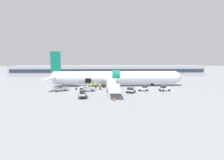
{
  "coord_description": "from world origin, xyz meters",
  "views": [
    {
      "loc": [
        -3.27,
        -42.14,
        7.56
      ],
      "look_at": [
        -0.85,
        0.63,
        2.38
      ],
      "focal_mm": 24.0,
      "sensor_mm": 36.0,
      "label": 1
    }
  ],
  "objects_px": {
    "baggage_cart_empty": "(61,89)",
    "suitcase_on_tarmac_spare": "(93,88)",
    "airplane": "(114,78)",
    "baggage_cart_loading": "(85,87)",
    "baggage_tug_spare": "(164,88)",
    "ground_crew_driver": "(91,86)",
    "ground_crew_loader_b": "(96,85)",
    "suitcase_on_tarmac_upright": "(76,89)",
    "ground_crew_supervisor": "(92,85)",
    "baggage_tug_mid": "(131,90)",
    "baggage_tug_lead": "(82,94)",
    "baggage_cart_queued": "(89,89)",
    "baggage_tug_rear": "(143,88)",
    "ground_crew_loader_a": "(100,86)"
  },
  "relations": [
    {
      "from": "airplane",
      "to": "ground_crew_loader_b",
      "type": "xyz_separation_m",
      "value": [
        -5.63,
        -3.18,
        -1.72
      ]
    },
    {
      "from": "baggage_tug_spare",
      "to": "suitcase_on_tarmac_upright",
      "type": "xyz_separation_m",
      "value": [
        -23.29,
        2.78,
        -0.39
      ]
    },
    {
      "from": "baggage_tug_lead",
      "to": "ground_crew_driver",
      "type": "xyz_separation_m",
      "value": [
        1.08,
        9.38,
        0.2
      ]
    },
    {
      "from": "ground_crew_driver",
      "to": "ground_crew_supervisor",
      "type": "distance_m",
      "value": 2.81
    },
    {
      "from": "baggage_cart_loading",
      "to": "ground_crew_driver",
      "type": "distance_m",
      "value": 2.36
    },
    {
      "from": "baggage_tug_lead",
      "to": "ground_crew_supervisor",
      "type": "distance_m",
      "value": 12.25
    },
    {
      "from": "baggage_cart_loading",
      "to": "ground_crew_loader_a",
      "type": "bearing_deg",
      "value": -24.08
    },
    {
      "from": "ground_crew_supervisor",
      "to": "baggage_cart_loading",
      "type": "bearing_deg",
      "value": -142.62
    },
    {
      "from": "baggage_tug_spare",
      "to": "baggage_cart_loading",
      "type": "xyz_separation_m",
      "value": [
        -21.22,
        4.27,
        -0.21
      ]
    },
    {
      "from": "airplane",
      "to": "baggage_cart_loading",
      "type": "bearing_deg",
      "value": -152.75
    },
    {
      "from": "baggage_cart_empty",
      "to": "suitcase_on_tarmac_spare",
      "type": "relative_size",
      "value": 5.82
    },
    {
      "from": "airplane",
      "to": "ground_crew_loader_b",
      "type": "height_order",
      "value": "airplane"
    },
    {
      "from": "baggage_tug_spare",
      "to": "ground_crew_driver",
      "type": "distance_m",
      "value": 19.52
    },
    {
      "from": "suitcase_on_tarmac_spare",
      "to": "baggage_tug_mid",
      "type": "bearing_deg",
      "value": -30.51
    },
    {
      "from": "baggage_tug_mid",
      "to": "suitcase_on_tarmac_spare",
      "type": "relative_size",
      "value": 3.86
    },
    {
      "from": "baggage_tug_lead",
      "to": "baggage_cart_loading",
      "type": "xyz_separation_m",
      "value": [
        -0.85,
        10.63,
        -0.3
      ]
    },
    {
      "from": "airplane",
      "to": "baggage_tug_spare",
      "type": "height_order",
      "value": "airplane"
    },
    {
      "from": "airplane",
      "to": "suitcase_on_tarmac_spare",
      "type": "distance_m",
      "value": 8.25
    },
    {
      "from": "baggage_cart_queued",
      "to": "ground_crew_loader_b",
      "type": "xyz_separation_m",
      "value": [
        1.51,
        4.91,
        0.36
      ]
    },
    {
      "from": "baggage_tug_spare",
      "to": "baggage_cart_empty",
      "type": "height_order",
      "value": "baggage_tug_spare"
    },
    {
      "from": "baggage_tug_spare",
      "to": "suitcase_on_tarmac_spare",
      "type": "height_order",
      "value": "baggage_tug_spare"
    },
    {
      "from": "suitcase_on_tarmac_spare",
      "to": "ground_crew_supervisor",
      "type": "bearing_deg",
      "value": 100.46
    },
    {
      "from": "baggage_tug_mid",
      "to": "baggage_tug_lead",
      "type": "bearing_deg",
      "value": -157.9
    },
    {
      "from": "baggage_cart_loading",
      "to": "baggage_cart_queued",
      "type": "xyz_separation_m",
      "value": [
        1.5,
        -3.64,
        0.11
      ]
    },
    {
      "from": "baggage_tug_lead",
      "to": "suitcase_on_tarmac_upright",
      "type": "bearing_deg",
      "value": 107.71
    },
    {
      "from": "suitcase_on_tarmac_spare",
      "to": "ground_crew_driver",
      "type": "bearing_deg",
      "value": -118.86
    },
    {
      "from": "baggage_tug_rear",
      "to": "suitcase_on_tarmac_upright",
      "type": "distance_m",
      "value": 17.99
    },
    {
      "from": "baggage_cart_empty",
      "to": "ground_crew_loader_b",
      "type": "relative_size",
      "value": 2.41
    },
    {
      "from": "baggage_tug_lead",
      "to": "baggage_cart_loading",
      "type": "bearing_deg",
      "value": 94.56
    },
    {
      "from": "baggage_tug_spare",
      "to": "suitcase_on_tarmac_upright",
      "type": "height_order",
      "value": "baggage_tug_spare"
    },
    {
      "from": "baggage_tug_mid",
      "to": "baggage_cart_queued",
      "type": "height_order",
      "value": "baggage_tug_mid"
    },
    {
      "from": "baggage_tug_rear",
      "to": "ground_crew_loader_b",
      "type": "distance_m",
      "value": 13.71
    },
    {
      "from": "airplane",
      "to": "baggage_tug_spare",
      "type": "relative_size",
      "value": 13.82
    },
    {
      "from": "baggage_cart_loading",
      "to": "suitcase_on_tarmac_spare",
      "type": "distance_m",
      "value": 2.44
    },
    {
      "from": "airplane",
      "to": "suitcase_on_tarmac_upright",
      "type": "relative_size",
      "value": 65.59
    },
    {
      "from": "ground_crew_supervisor",
      "to": "suitcase_on_tarmac_upright",
      "type": "relative_size",
      "value": 2.74
    },
    {
      "from": "airplane",
      "to": "suitcase_on_tarmac_upright",
      "type": "height_order",
      "value": "airplane"
    },
    {
      "from": "ground_crew_loader_b",
      "to": "suitcase_on_tarmac_upright",
      "type": "height_order",
      "value": "ground_crew_loader_b"
    },
    {
      "from": "baggage_tug_rear",
      "to": "ground_crew_driver",
      "type": "distance_m",
      "value": 14.06
    },
    {
      "from": "airplane",
      "to": "baggage_tug_mid",
      "type": "bearing_deg",
      "value": -72.18
    },
    {
      "from": "airplane",
      "to": "ground_crew_supervisor",
      "type": "height_order",
      "value": "airplane"
    },
    {
      "from": "baggage_cart_empty",
      "to": "suitcase_on_tarmac_spare",
      "type": "xyz_separation_m",
      "value": [
        8.14,
        2.38,
        -0.19
      ]
    },
    {
      "from": "baggage_cart_queued",
      "to": "ground_crew_driver",
      "type": "distance_m",
      "value": 2.45
    },
    {
      "from": "ground_crew_supervisor",
      "to": "suitcase_on_tarmac_upright",
      "type": "bearing_deg",
      "value": -143.49
    },
    {
      "from": "ground_crew_supervisor",
      "to": "suitcase_on_tarmac_spare",
      "type": "height_order",
      "value": "ground_crew_supervisor"
    },
    {
      "from": "baggage_tug_lead",
      "to": "baggage_tug_rear",
      "type": "height_order",
      "value": "baggage_tug_lead"
    },
    {
      "from": "ground_crew_loader_b",
      "to": "suitcase_on_tarmac_upright",
      "type": "bearing_deg",
      "value": -151.54
    },
    {
      "from": "baggage_cart_loading",
      "to": "suitcase_on_tarmac_upright",
      "type": "xyz_separation_m",
      "value": [
        -2.07,
        -1.49,
        -0.18
      ]
    },
    {
      "from": "ground_crew_supervisor",
      "to": "airplane",
      "type": "bearing_deg",
      "value": 23.68
    },
    {
      "from": "baggage_tug_rear",
      "to": "ground_crew_loader_b",
      "type": "bearing_deg",
      "value": 158.56
    }
  ]
}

